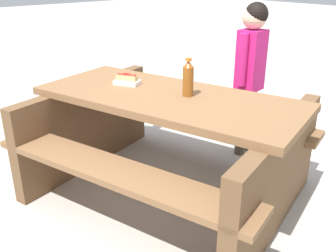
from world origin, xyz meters
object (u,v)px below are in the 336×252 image
Objects in this scene: soda_bottle at (188,79)px; child_in_coat at (251,61)px; hotdog_tray at (127,80)px; picnic_table at (168,137)px.

child_in_coat is at bearing -79.71° from soda_bottle.
child_in_coat is (-0.32, -1.01, 0.04)m from hotdog_tray.
child_in_coat reaches higher than soda_bottle.
picnic_table is 8.38× the size of soda_bottle.
picnic_table is at bearing -170.82° from hotdog_tray.
picnic_table is at bearing 41.07° from soda_bottle.
child_in_coat is (0.06, -0.95, 0.38)m from picnic_table.
soda_bottle is at bearing -162.83° from hotdog_tray.
soda_bottle is 0.51m from hotdog_tray.
hotdog_tray is at bearing 9.18° from picnic_table.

